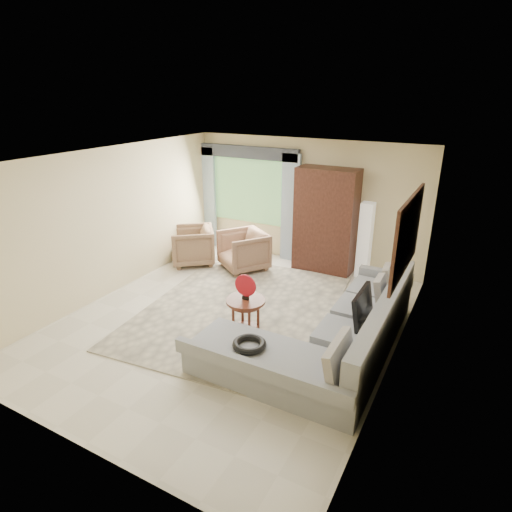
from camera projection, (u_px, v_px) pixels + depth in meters
The scene contains 17 objects.
ground at pixel (232, 320), 6.94m from camera, with size 6.00×6.00×0.00m, color silver.
area_rug at pixel (240, 309), 7.28m from camera, with size 3.00×4.00×0.02m, color #BDB095.
sectional_sofa at pixel (335, 339), 5.90m from camera, with size 2.30×3.46×0.90m.
tv_screen at pixel (363, 307), 5.85m from camera, with size 0.06×0.74×0.48m, color black.
garden_hose at pixel (249, 344), 5.31m from camera, with size 0.43×0.43×0.09m, color black.
coffee_table at pixel (246, 316), 6.44m from camera, with size 0.59×0.59×0.59m.
red_disc at pixel (245, 285), 6.25m from camera, with size 0.34×0.34×0.03m, color #AD111C.
armchair_left at pixel (193, 246), 9.08m from camera, with size 0.85×0.88×0.80m, color olive.
armchair_right at pixel (243, 251), 8.79m from camera, with size 0.86×0.88×0.80m, color #986C53.
potted_plant at pixel (204, 236), 9.98m from camera, with size 0.54×0.47×0.60m, color #999999.
armoire at pixel (326, 221), 8.54m from camera, with size 1.20×0.55×2.10m, color black.
floor_lamp at pixel (365, 240), 8.34m from camera, with size 0.24×0.24×1.50m, color silver.
window at pixel (249, 191), 9.46m from camera, with size 1.80×0.04×1.40m, color #669E59.
curtain_left at pixel (208, 197), 9.94m from camera, with size 0.40×0.08×2.30m, color #9EB7CC.
curtain_right at pixel (290, 209), 9.01m from camera, with size 0.40×0.08×2.30m, color #9EB7CC.
valance at pixel (247, 152), 9.09m from camera, with size 2.40×0.12×0.26m, color #1E232D.
wall_mirror at pixel (407, 235), 5.49m from camera, with size 0.05×1.70×1.05m.
Camera 1 is at (3.24, -5.16, 3.50)m, focal length 30.00 mm.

